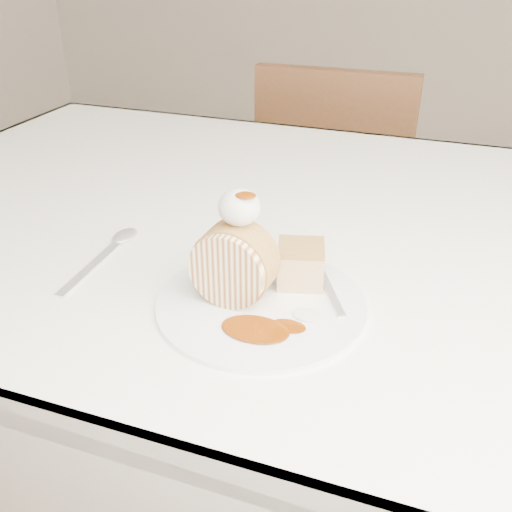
% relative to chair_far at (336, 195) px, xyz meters
% --- Properties ---
extents(table, '(1.40, 0.90, 0.75)m').
position_rel_chair_far_xyz_m(table, '(0.07, -0.72, 0.18)').
color(table, white).
rests_on(table, ground).
extents(chair_far, '(0.40, 0.40, 0.84)m').
position_rel_chair_far_xyz_m(chair_far, '(0.00, 0.00, 0.00)').
color(chair_far, brown).
rests_on(chair_far, ground).
extents(plate, '(0.29, 0.29, 0.01)m').
position_rel_chair_far_xyz_m(plate, '(0.11, -0.95, 0.27)').
color(plate, white).
rests_on(plate, table).
extents(roulade_slice, '(0.09, 0.05, 0.09)m').
position_rel_chair_far_xyz_m(roulade_slice, '(0.08, -0.96, 0.32)').
color(roulade_slice, '#FEEBB0').
rests_on(roulade_slice, plate).
extents(cake_chunk, '(0.06, 0.06, 0.04)m').
position_rel_chair_far_xyz_m(cake_chunk, '(0.14, -0.90, 0.30)').
color(cake_chunk, '#AE7F42').
rests_on(cake_chunk, plate).
extents(whipped_cream, '(0.05, 0.05, 0.04)m').
position_rel_chair_far_xyz_m(whipped_cream, '(0.08, -0.94, 0.38)').
color(whipped_cream, silver).
rests_on(whipped_cream, roulade_slice).
extents(caramel_drizzle, '(0.02, 0.02, 0.01)m').
position_rel_chair_far_xyz_m(caramel_drizzle, '(0.09, -0.95, 0.41)').
color(caramel_drizzle, '#672A04').
rests_on(caramel_drizzle, whipped_cream).
extents(caramel_pool, '(0.08, 0.07, 0.00)m').
position_rel_chair_far_xyz_m(caramel_pool, '(0.12, -1.01, 0.28)').
color(caramel_pool, '#672A04').
rests_on(caramel_pool, plate).
extents(fork, '(0.08, 0.13, 0.00)m').
position_rel_chair_far_xyz_m(fork, '(0.18, -0.91, 0.28)').
color(fork, silver).
rests_on(fork, plate).
extents(spoon, '(0.03, 0.17, 0.00)m').
position_rel_chair_far_xyz_m(spoon, '(-0.12, -0.95, 0.27)').
color(spoon, silver).
rests_on(spoon, table).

